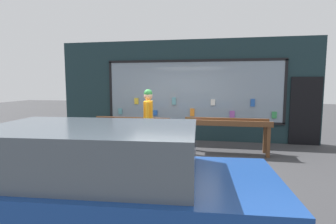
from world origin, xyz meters
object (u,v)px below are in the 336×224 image
(person_browsing, at_px, (148,117))
(small_dog, at_px, (164,149))
(display_table_right, at_px, (226,126))
(display_table_left, at_px, (129,125))
(sandwich_board_sign, at_px, (72,133))
(parked_car, at_px, (93,181))

(person_browsing, relative_size, small_dog, 3.11)
(person_browsing, distance_m, small_dog, 0.95)
(display_table_right, height_order, small_dog, display_table_right)
(display_table_right, height_order, person_browsing, person_browsing)
(person_browsing, bearing_deg, display_table_left, 39.32)
(display_table_right, relative_size, person_browsing, 1.32)
(sandwich_board_sign, bearing_deg, display_table_right, 4.43)
(small_dog, height_order, sandwich_board_sign, sandwich_board_sign)
(person_browsing, bearing_deg, parked_car, 173.31)
(sandwich_board_sign, bearing_deg, small_dog, -11.58)
(display_table_right, distance_m, person_browsing, 2.13)
(display_table_right, relative_size, parked_car, 0.52)
(display_table_left, distance_m, display_table_right, 2.76)
(display_table_right, distance_m, sandwich_board_sign, 4.48)
(display_table_left, xyz_separation_m, display_table_right, (2.76, -0.00, 0.04))
(person_browsing, xyz_separation_m, sandwich_board_sign, (-2.45, 0.39, -0.59))
(small_dog, distance_m, parked_car, 3.51)
(display_table_right, height_order, sandwich_board_sign, display_table_right)
(parked_car, bearing_deg, person_browsing, 90.86)
(display_table_left, relative_size, parked_car, 0.52)
(display_table_right, bearing_deg, small_dog, -149.59)
(display_table_left, distance_m, sandwich_board_sign, 1.74)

